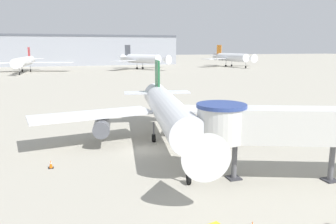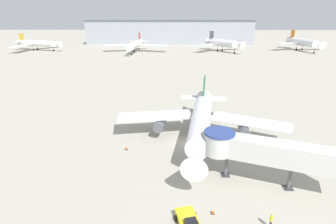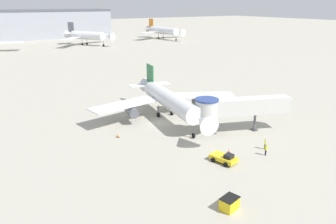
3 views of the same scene
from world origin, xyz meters
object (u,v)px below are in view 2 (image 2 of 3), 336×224
at_px(traffic_cone_starboard_wing, 269,140).
at_px(ground_crew_wing_walker, 271,220).
at_px(pushback_tug_yellow, 189,222).
at_px(background_jet_gray_tail, 222,43).
at_px(main_airplane, 201,120).
at_px(background_jet_orange_tail, 303,42).
at_px(jet_bridge, 261,150).
at_px(background_jet_red_tail, 136,44).
at_px(traffic_cone_near_nose, 213,211).
at_px(background_jet_gold_tail, 37,43).
at_px(traffic_cone_port_wing, 126,147).

bearing_deg(traffic_cone_starboard_wing, ground_crew_wing_walker, -109.13).
xyz_separation_m(pushback_tug_yellow, background_jet_gray_tail, (29.76, 144.09, 4.48)).
distance_m(main_airplane, background_jet_orange_tail, 151.05).
distance_m(jet_bridge, traffic_cone_starboard_wing, 13.84).
bearing_deg(background_jet_red_tail, traffic_cone_near_nose, -76.02).
distance_m(ground_crew_wing_walker, background_jet_gray_tail, 145.73).
distance_m(pushback_tug_yellow, traffic_cone_near_nose, 3.46).
bearing_deg(background_jet_gray_tail, traffic_cone_near_nose, -131.80).
relative_size(traffic_cone_starboard_wing, background_jet_red_tail, 0.01).
bearing_deg(jet_bridge, background_jet_red_tail, 124.74).
bearing_deg(traffic_cone_near_nose, pushback_tug_yellow, -143.94).
bearing_deg(background_jet_gold_tail, traffic_cone_port_wing, -128.30).
height_order(main_airplane, background_jet_orange_tail, background_jet_orange_tail).
height_order(traffic_cone_near_nose, background_jet_orange_tail, background_jet_orange_tail).
height_order(jet_bridge, ground_crew_wing_walker, jet_bridge).
xyz_separation_m(pushback_tug_yellow, background_jet_orange_tail, (81.33, 149.46, 4.54)).
bearing_deg(background_jet_red_tail, background_jet_orange_tail, 8.19).
bearing_deg(traffic_cone_starboard_wing, main_airplane, 178.20).
relative_size(main_airplane, pushback_tug_yellow, 7.29).
height_order(jet_bridge, background_jet_gray_tail, background_jet_gray_tail).
bearing_deg(main_airplane, pushback_tug_yellow, -90.19).
relative_size(traffic_cone_starboard_wing, traffic_cone_near_nose, 0.94).
relative_size(pushback_tug_yellow, background_jet_gray_tail, 0.13).
distance_m(traffic_cone_starboard_wing, background_jet_red_tail, 126.98).
height_order(traffic_cone_near_nose, traffic_cone_port_wing, traffic_cone_port_wing).
distance_m(background_jet_gray_tail, background_jet_red_tail, 52.95).
height_order(traffic_cone_near_nose, background_jet_red_tail, background_jet_red_tail).
bearing_deg(background_jet_gold_tail, background_jet_red_tail, -75.69).
relative_size(ground_crew_wing_walker, background_jet_gold_tail, 0.05).
xyz_separation_m(traffic_cone_near_nose, background_jet_orange_tail, (78.55, 147.44, 4.91)).
distance_m(pushback_tug_yellow, background_jet_gold_tail, 171.95).
relative_size(traffic_cone_starboard_wing, background_jet_gold_tail, 0.02).
xyz_separation_m(traffic_cone_starboard_wing, ground_crew_wing_walker, (-6.86, -19.79, 0.75)).
xyz_separation_m(traffic_cone_starboard_wing, background_jet_gold_tail, (-102.03, 128.64, 4.18)).
distance_m(traffic_cone_near_nose, background_jet_gray_tail, 144.68).
bearing_deg(traffic_cone_near_nose, background_jet_red_tail, 100.56).
relative_size(traffic_cone_port_wing, background_jet_red_tail, 0.02).
distance_m(traffic_cone_near_nose, background_jet_orange_tail, 167.13).
distance_m(traffic_cone_port_wing, background_jet_gray_tail, 133.22).
bearing_deg(traffic_cone_port_wing, traffic_cone_near_nose, -51.01).
bearing_deg(pushback_tug_yellow, background_jet_red_tail, 85.16).
distance_m(traffic_cone_port_wing, background_jet_gold_tail, 152.87).
bearing_deg(background_jet_gray_tail, jet_bridge, -129.53).
relative_size(traffic_cone_starboard_wing, ground_crew_wing_walker, 0.34).
height_order(background_jet_red_tail, background_jet_orange_tail, background_jet_orange_tail).
xyz_separation_m(background_jet_gray_tail, background_jet_orange_tail, (51.57, 5.38, 0.06)).
relative_size(pushback_tug_yellow, traffic_cone_near_nose, 6.54).
xyz_separation_m(main_airplane, pushback_tug_yellow, (-3.28, -20.15, -3.19)).
bearing_deg(background_jet_gray_tail, main_airplane, -133.11).
bearing_deg(traffic_cone_port_wing, jet_bridge, -25.16).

